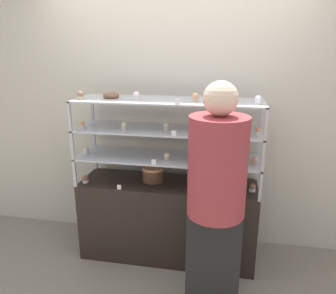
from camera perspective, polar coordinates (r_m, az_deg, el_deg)
The scene contains 29 objects.
ground_plane at distance 3.35m, azimuth -0.00°, elevation -17.97°, with size 20.00×20.00×0.00m, color gray.
back_wall at distance 3.19m, azimuth 1.29°, elevation 5.76°, with size 8.00×0.05×2.60m.
display_base at distance 3.16m, azimuth -0.00°, elevation -12.45°, with size 1.60×0.49×0.74m.
display_riser_lower at distance 2.91m, azimuth -0.00°, elevation -1.91°, with size 1.60×0.49×0.25m.
display_riser_middle at distance 2.83m, azimuth -0.00°, elevation 2.92°, with size 1.60×0.49×0.25m.
display_riser_upper at distance 2.78m, azimuth -0.00°, elevation 7.97°, with size 1.60×0.49×0.25m.
layer_cake_centerpiece at distance 3.01m, azimuth -2.63°, elevation -4.68°, with size 0.20×0.20×0.14m.
sheet_cake_frosted at distance 2.80m, azimuth 8.85°, elevation -1.99°, with size 0.26×0.12×0.06m.
cupcake_0 at distance 3.08m, azimuth -14.20°, elevation -5.43°, with size 0.06×0.06×0.07m.
cupcake_1 at distance 2.89m, azimuth 4.39°, elevation -6.47°, with size 0.06×0.06×0.07m.
cupcake_2 at distance 2.90m, azimuth 14.47°, elevation -6.86°, with size 0.06×0.06×0.07m.
price_tag_0 at distance 2.88m, azimuth -8.51°, elevation -6.94°, with size 0.04×0.00×0.04m.
cupcake_3 at distance 3.06m, azimuth -14.04°, elevation -0.59°, with size 0.05×0.05×0.06m.
cupcake_4 at distance 2.82m, azimuth -0.19°, elevation -1.60°, with size 0.05×0.05×0.06m.
cupcake_5 at distance 2.80m, azimuth 14.80°, elevation -2.32°, with size 0.05×0.05×0.06m.
price_tag_1 at distance 2.70m, azimuth -2.50°, elevation -2.61°, with size 0.04×0.00×0.04m.
cupcake_6 at distance 2.95m, azimuth -14.68°, elevation 3.81°, with size 0.05×0.05×0.06m.
cupcake_7 at distance 2.82m, azimuth -7.68°, elevation 3.63°, with size 0.05×0.05×0.06m.
cupcake_8 at distance 2.77m, azimuth -0.34°, elevation 3.53°, with size 0.05×0.05×0.06m.
cupcake_9 at distance 2.72m, azimuth 7.47°, elevation 3.16°, with size 0.05×0.05×0.06m.
cupcake_10 at distance 2.72m, azimuth 15.40°, elevation 2.65°, with size 0.05×0.05×0.06m.
price_tag_2 at distance 2.60m, azimuth 1.01°, elevation 2.41°, with size 0.04×0.00×0.04m.
cupcake_11 at distance 2.89m, azimuth -15.02°, elevation 8.67°, with size 0.06×0.06×0.07m.
cupcake_12 at distance 2.78m, azimuth -5.52°, elevation 8.85°, with size 0.06×0.06×0.07m.
cupcake_13 at distance 2.69m, azimuth 4.81°, elevation 8.61°, with size 0.06×0.06×0.07m.
cupcake_14 at distance 2.64m, azimuth 15.46°, elevation 7.92°, with size 0.06×0.06×0.07m.
price_tag_3 at distance 2.54m, azimuth 1.64°, elevation 7.90°, with size 0.04×0.00×0.04m.
donut_glazed at distance 2.94m, azimuth -9.88°, elevation 8.82°, with size 0.14×0.14×0.04m.
customer_figure at distance 2.32m, azimuth 8.36°, elevation -8.74°, with size 0.40×0.40×1.72m.
Camera 1 is at (0.51, -2.70, 1.92)m, focal length 35.00 mm.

